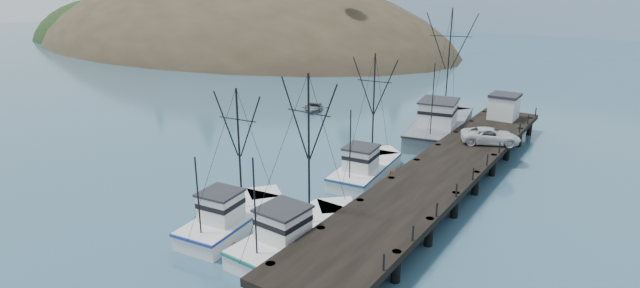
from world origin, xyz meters
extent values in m
plane|color=#30556A|center=(0.00, 0.00, 0.00)|extent=(400.00, 400.00, 0.00)
cube|color=black|center=(14.00, 16.00, 1.75)|extent=(6.00, 44.00, 0.50)
cylinder|color=black|center=(11.40, -4.00, 1.00)|extent=(0.56, 0.56, 2.00)
cylinder|color=black|center=(11.40, 1.00, 1.00)|extent=(0.56, 0.56, 2.00)
cylinder|color=black|center=(16.60, 1.00, 1.00)|extent=(0.56, 0.56, 2.00)
cylinder|color=black|center=(11.40, 6.00, 1.00)|extent=(0.56, 0.56, 2.00)
cylinder|color=black|center=(16.60, 6.00, 1.00)|extent=(0.56, 0.56, 2.00)
cylinder|color=black|center=(11.40, 11.00, 1.00)|extent=(0.56, 0.56, 2.00)
cylinder|color=black|center=(16.60, 11.00, 1.00)|extent=(0.56, 0.56, 2.00)
cylinder|color=black|center=(11.40, 16.00, 1.00)|extent=(0.56, 0.56, 2.00)
cylinder|color=black|center=(16.60, 16.00, 1.00)|extent=(0.56, 0.56, 2.00)
cylinder|color=black|center=(11.40, 21.00, 1.00)|extent=(0.56, 0.56, 2.00)
cylinder|color=black|center=(16.60, 21.00, 1.00)|extent=(0.56, 0.56, 2.00)
cylinder|color=black|center=(11.40, 26.00, 1.00)|extent=(0.56, 0.56, 2.00)
cylinder|color=black|center=(16.60, 26.00, 1.00)|extent=(0.56, 0.56, 2.00)
cylinder|color=black|center=(11.40, 31.00, 1.00)|extent=(0.56, 0.56, 2.00)
cylinder|color=black|center=(16.60, 31.00, 1.00)|extent=(0.56, 0.56, 2.00)
cylinder|color=black|center=(11.40, 36.00, 1.00)|extent=(0.56, 0.56, 2.00)
cylinder|color=black|center=(16.60, 36.00, 1.00)|extent=(0.56, 0.56, 2.00)
ellipsoid|color=#382D1E|center=(-70.00, 78.00, -6.00)|extent=(132.00, 78.00, 51.00)
ellipsoid|color=black|center=(-75.00, 82.00, -2.00)|extent=(109.20, 62.40, 41.60)
ellipsoid|color=black|center=(-110.00, 70.00, -4.00)|extent=(57.60, 39.60, 32.40)
cube|color=beige|center=(-38.00, 56.00, 1.40)|extent=(4.00, 5.00, 2.80)
cube|color=beige|center=(-44.00, 60.00, 1.40)|extent=(4.00, 5.00, 2.80)
cube|color=beige|center=(-34.00, 62.00, 1.40)|extent=(4.00, 5.00, 2.80)
cube|color=#9EB2C6|center=(10.00, 170.00, 0.00)|extent=(360.00, 40.00, 26.00)
cube|color=silver|center=(-40.00, 185.00, 0.00)|extent=(180.00, 25.00, 18.00)
cube|color=silver|center=(-27.34, 55.46, 0.30)|extent=(1.00, 3.50, 0.90)
cylinder|color=black|center=(-27.34, 55.46, 3.20)|extent=(0.08, 0.08, 6.00)
cube|color=silver|center=(-22.36, 64.92, 0.30)|extent=(1.00, 3.50, 0.90)
cylinder|color=black|center=(-22.36, 64.92, 3.20)|extent=(0.08, 0.08, 6.00)
cube|color=silver|center=(-27.80, 64.32, 0.30)|extent=(1.00, 3.50, 0.90)
cylinder|color=black|center=(-27.80, 64.32, 3.20)|extent=(0.08, 0.08, 6.00)
cube|color=silver|center=(-24.05, 61.87, 0.30)|extent=(1.00, 3.50, 0.90)
cylinder|color=black|center=(-24.05, 61.87, 3.20)|extent=(0.08, 0.08, 6.00)
cube|color=silver|center=(-28.10, 63.88, 0.30)|extent=(1.00, 3.50, 0.90)
cylinder|color=black|center=(-28.10, 63.88, 3.20)|extent=(0.08, 0.08, 6.00)
cube|color=silver|center=(-43.70, 61.57, 0.30)|extent=(1.00, 3.50, 0.90)
cylinder|color=black|center=(-43.70, 61.57, 3.20)|extent=(0.08, 0.08, 6.00)
cube|color=silver|center=(9.40, 1.03, 0.45)|extent=(4.16, 9.69, 1.60)
cube|color=silver|center=(9.63, 5.79, 0.45)|extent=(3.72, 3.72, 1.60)
cube|color=#175F57|center=(9.40, 1.03, 1.15)|extent=(4.25, 9.94, 0.18)
cube|color=silver|center=(9.35, -0.18, 2.20)|extent=(2.73, 2.81, 1.90)
cube|color=#26262B|center=(9.35, -0.18, 3.23)|extent=(2.96, 3.06, 0.16)
cylinder|color=black|center=(9.47, 2.50, 6.29)|extent=(0.14, 0.14, 10.08)
cylinder|color=black|center=(9.23, -2.62, 4.28)|extent=(0.10, 0.10, 6.05)
cube|color=silver|center=(4.23, 0.50, 0.45)|extent=(4.24, 8.64, 1.60)
cube|color=silver|center=(3.77, 4.64, 0.45)|extent=(3.34, 3.34, 1.60)
cube|color=navy|center=(4.23, 0.50, 1.15)|extent=(4.33, 8.86, 0.18)
cube|color=silver|center=(4.34, -0.56, 2.20)|extent=(2.59, 2.59, 1.90)
cube|color=#26262B|center=(4.34, -0.56, 3.23)|extent=(2.81, 2.82, 0.16)
cylinder|color=black|center=(4.09, 1.77, 5.57)|extent=(0.14, 0.14, 8.64)
cylinder|color=black|center=(4.58, -2.68, 3.84)|extent=(0.10, 0.10, 5.18)
cube|color=silver|center=(7.40, 14.20, 0.45)|extent=(4.38, 9.32, 1.60)
cube|color=silver|center=(6.93, 18.68, 0.45)|extent=(3.45, 3.45, 1.60)
cube|color=navy|center=(7.40, 14.20, 1.15)|extent=(4.48, 9.55, 0.18)
cube|color=silver|center=(7.52, 13.05, 2.20)|extent=(2.68, 2.78, 1.90)
cube|color=#26262B|center=(7.52, 13.05, 3.23)|extent=(2.91, 3.03, 0.16)
cylinder|color=black|center=(7.26, 15.58, 6.06)|extent=(0.14, 0.14, 9.62)
cylinder|color=black|center=(7.76, 10.76, 4.14)|extent=(0.10, 0.10, 5.77)
cube|color=slate|center=(8.35, 29.76, 0.75)|extent=(7.52, 15.23, 2.20)
cube|color=slate|center=(7.08, 36.94, 0.75)|extent=(4.98, 4.98, 2.20)
cube|color=black|center=(8.35, 29.76, 1.75)|extent=(7.69, 15.62, 0.18)
cube|color=silver|center=(8.68, 27.92, 3.15)|extent=(4.20, 4.66, 2.60)
cube|color=#26262B|center=(8.68, 27.92, 4.53)|extent=(4.57, 5.09, 0.16)
cylinder|color=black|center=(7.96, 31.97, 7.89)|extent=(0.14, 0.14, 12.09)
cylinder|color=black|center=(9.33, 24.24, 5.48)|extent=(0.10, 0.10, 7.25)
cube|color=silver|center=(14.00, 34.00, 3.25)|extent=(2.80, 3.00, 2.50)
cube|color=#26262B|center=(14.00, 34.00, 4.65)|extent=(3.00, 3.20, 0.30)
imported|color=silver|center=(15.36, 24.06, 2.75)|extent=(5.96, 4.52, 1.50)
imported|color=#565D60|center=(-10.24, 31.70, 0.00)|extent=(5.62, 6.32, 1.08)
camera|label=1|loc=(26.87, -22.34, 16.67)|focal=28.00mm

